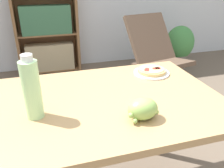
{
  "coord_description": "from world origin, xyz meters",
  "views": [
    {
      "loc": [
        -0.26,
        -1.02,
        1.34
      ],
      "look_at": [
        0.05,
        0.02,
        0.83
      ],
      "focal_mm": 38.0,
      "sensor_mm": 36.0,
      "label": 1
    }
  ],
  "objects_px": {
    "pizza_on_plate": "(152,71)",
    "grape_bunch": "(143,109)",
    "lounge_chair_far": "(157,66)",
    "bookshelf": "(46,18)",
    "potted_plant_floor": "(179,46)",
    "drink_bottle": "(32,89)"
  },
  "relations": [
    {
      "from": "pizza_on_plate",
      "to": "drink_bottle",
      "type": "distance_m",
      "value": 0.77
    },
    {
      "from": "lounge_chair_far",
      "to": "bookshelf",
      "type": "xyz_separation_m",
      "value": [
        -1.25,
        0.98,
        0.49
      ]
    },
    {
      "from": "drink_bottle",
      "to": "potted_plant_floor",
      "type": "bearing_deg",
      "value": 45.89
    },
    {
      "from": "pizza_on_plate",
      "to": "potted_plant_floor",
      "type": "height_order",
      "value": "pizza_on_plate"
    },
    {
      "from": "drink_bottle",
      "to": "lounge_chair_far",
      "type": "height_order",
      "value": "drink_bottle"
    },
    {
      "from": "grape_bunch",
      "to": "bookshelf",
      "type": "height_order",
      "value": "bookshelf"
    },
    {
      "from": "drink_bottle",
      "to": "lounge_chair_far",
      "type": "relative_size",
      "value": 0.32
    },
    {
      "from": "pizza_on_plate",
      "to": "lounge_chair_far",
      "type": "xyz_separation_m",
      "value": [
        0.7,
        1.26,
        -0.5
      ]
    },
    {
      "from": "bookshelf",
      "to": "potted_plant_floor",
      "type": "height_order",
      "value": "bookshelf"
    },
    {
      "from": "bookshelf",
      "to": "grape_bunch",
      "type": "bearing_deg",
      "value": -83.66
    },
    {
      "from": "grape_bunch",
      "to": "lounge_chair_far",
      "type": "distance_m",
      "value": 2.02
    },
    {
      "from": "drink_bottle",
      "to": "lounge_chair_far",
      "type": "distance_m",
      "value": 2.18
    },
    {
      "from": "drink_bottle",
      "to": "bookshelf",
      "type": "height_order",
      "value": "bookshelf"
    },
    {
      "from": "lounge_chair_far",
      "to": "potted_plant_floor",
      "type": "distance_m",
      "value": 0.82
    },
    {
      "from": "pizza_on_plate",
      "to": "bookshelf",
      "type": "relative_size",
      "value": 0.13
    },
    {
      "from": "pizza_on_plate",
      "to": "drink_bottle",
      "type": "bearing_deg",
      "value": -156.56
    },
    {
      "from": "pizza_on_plate",
      "to": "grape_bunch",
      "type": "relative_size",
      "value": 1.49
    },
    {
      "from": "grape_bunch",
      "to": "potted_plant_floor",
      "type": "bearing_deg",
      "value": 54.75
    },
    {
      "from": "lounge_chair_far",
      "to": "bookshelf",
      "type": "distance_m",
      "value": 1.66
    },
    {
      "from": "grape_bunch",
      "to": "potted_plant_floor",
      "type": "height_order",
      "value": "grape_bunch"
    },
    {
      "from": "pizza_on_plate",
      "to": "grape_bunch",
      "type": "bearing_deg",
      "value": -119.46
    },
    {
      "from": "bookshelf",
      "to": "pizza_on_plate",
      "type": "bearing_deg",
      "value": -76.12
    }
  ]
}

